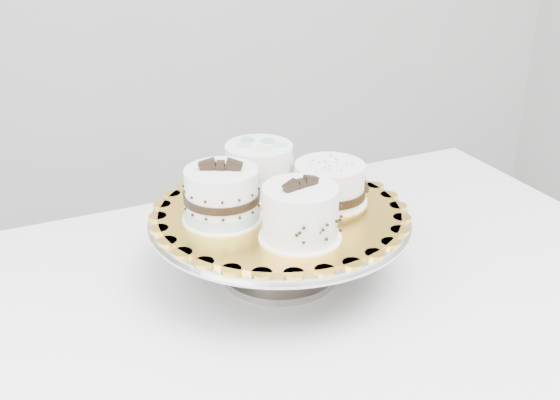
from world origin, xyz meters
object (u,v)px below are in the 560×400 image
object	(u,v)px
cake_banded	(222,196)
cake_ribbon	(330,184)
cake_stand	(280,233)
cake_board	(280,212)
cake_swirl	(300,214)
cake_dots	(259,168)
table	(300,329)

from	to	relation	value
cake_banded	cake_ribbon	bearing A→B (deg)	22.96
cake_stand	cake_ribbon	size ratio (longest dim) A/B	3.18
cake_board	cake_ribbon	world-z (taller)	cake_ribbon
cake_stand	cake_ribbon	xyz separation A→B (m)	(0.09, 0.01, 0.07)
cake_board	cake_swirl	size ratio (longest dim) A/B	2.76
cake_swirl	cake_ribbon	distance (m)	0.14
cake_swirl	cake_ribbon	world-z (taller)	cake_swirl
cake_banded	cake_swirl	bearing A→B (deg)	-25.70
cake_dots	cake_banded	bearing A→B (deg)	-113.37
cake_banded	cake_stand	bearing A→B (deg)	20.54
cake_banded	table	bearing A→B (deg)	-5.72
cake_banded	cake_board	bearing A→B (deg)	20.54
cake_stand	cake_banded	size ratio (longest dim) A/B	2.88
cake_stand	cake_dots	distance (m)	0.12
cake_dots	cake_ribbon	bearing A→B (deg)	-16.37
table	cake_ribbon	bearing A→B (deg)	34.56
table	cake_banded	bearing A→B (deg)	147.17
cake_banded	cake_dots	bearing A→B (deg)	65.32
table	cake_banded	distance (m)	0.26
table	cake_swirl	xyz separation A→B (m)	(-0.02, -0.04, 0.23)
table	cake_stand	distance (m)	0.16
cake_stand	cake_banded	bearing A→B (deg)	179.64
cake_board	table	bearing A→B (deg)	-72.98
table	cake_board	bearing A→B (deg)	100.81
table	cake_board	xyz separation A→B (m)	(-0.02, 0.05, 0.19)
cake_board	cake_dots	world-z (taller)	cake_dots
table	cake_banded	world-z (taller)	cake_banded
cake_swirl	cake_dots	xyz separation A→B (m)	(-0.01, 0.18, 0.00)
cake_ribbon	cake_banded	bearing A→B (deg)	-177.64
cake_stand	cake_swirl	xyz separation A→B (m)	(-0.00, -0.10, 0.08)
cake_stand	cake_banded	xyz separation A→B (m)	(-0.09, 0.00, 0.08)
cake_swirl	cake_stand	bearing A→B (deg)	71.16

